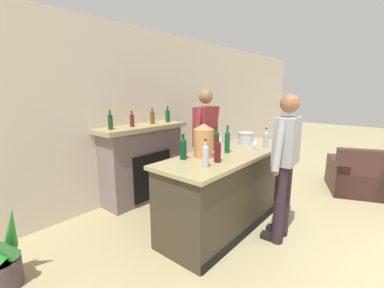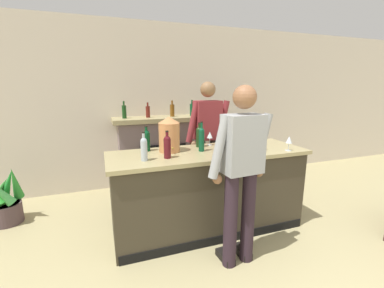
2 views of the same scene
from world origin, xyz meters
TOP-DOWN VIEW (x-y plane):
  - wall_back_panel at (0.00, 3.99)m, footprint 12.00×0.07m
  - bar_counter at (-0.19, 2.21)m, footprint 2.30×0.77m
  - fireplace_stone at (-0.42, 3.73)m, footprint 1.52×0.52m
  - armchair_black at (2.09, 1.06)m, footprint 1.15×1.08m
  - person_customer at (-0.16, 1.53)m, footprint 0.66×0.32m
  - person_bartender at (0.05, 2.83)m, footprint 0.66×0.32m
  - copper_dispenser at (-0.62, 2.35)m, footprint 0.24×0.28m
  - ice_bucket_steel at (0.35, 2.31)m, footprint 0.24×0.24m
  - wine_bottle_burgundy_dark at (-0.71, 2.08)m, footprint 0.08×0.08m
  - wine_bottle_rose_blush at (-0.27, 2.24)m, footprint 0.07×0.07m
  - wine_bottle_port_short at (-0.86, 2.46)m, footprint 0.08×0.08m
  - wine_bottle_chardonnay_pale at (-0.21, 2.45)m, footprint 0.08×0.08m
  - wine_bottle_cabernet_heavy at (0.32, 1.98)m, footprint 0.07×0.07m
  - wine_bottle_riesling_slim at (-0.96, 2.07)m, footprint 0.07×0.07m
  - wine_glass_mid_counter at (0.44, 2.05)m, footprint 0.07×0.07m
  - wine_glass_near_bucket at (0.69, 1.92)m, footprint 0.07×0.07m
  - wine_glass_front_left at (0.09, 2.04)m, footprint 0.08×0.08m
  - wine_glass_back_row at (-0.05, 2.50)m, footprint 0.07×0.07m

SIDE VIEW (x-z plane):
  - armchair_black at x=2.09m, z-range -0.15..0.69m
  - bar_counter at x=-0.19m, z-range 0.00..0.98m
  - fireplace_stone at x=-0.42m, z-range -0.12..1.37m
  - person_customer at x=-0.16m, z-range 0.09..1.82m
  - person_bartender at x=0.05m, z-range 0.10..1.88m
  - ice_bucket_steel at x=0.35m, z-range 0.98..1.16m
  - wine_glass_front_left at x=0.09m, z-range 1.01..1.16m
  - wine_glass_mid_counter at x=0.44m, z-range 1.01..1.18m
  - wine_glass_near_bucket at x=0.69m, z-range 1.02..1.19m
  - wine_glass_back_row at x=-0.05m, z-range 1.02..1.19m
  - wine_bottle_cabernet_heavy at x=0.32m, z-range 0.97..1.25m
  - wine_bottle_burgundy_dark at x=-0.71m, z-range 0.97..1.26m
  - wine_bottle_riesling_slim at x=-0.96m, z-range 0.97..1.26m
  - wine_bottle_port_short at x=-0.86m, z-range 0.97..1.26m
  - wine_bottle_chardonnay_pale at x=-0.21m, z-range 0.97..1.27m
  - wine_bottle_rose_blush at x=-0.27m, z-range 0.96..1.31m
  - copper_dispenser at x=-0.62m, z-range 0.98..1.39m
  - wall_back_panel at x=0.00m, z-range 0.00..2.75m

